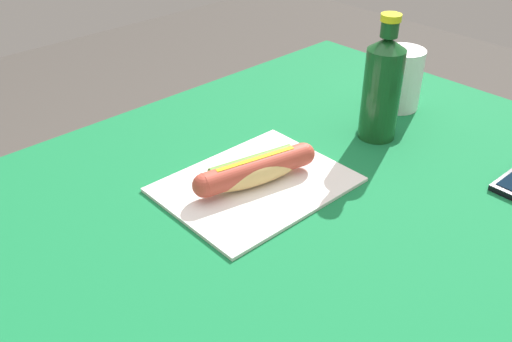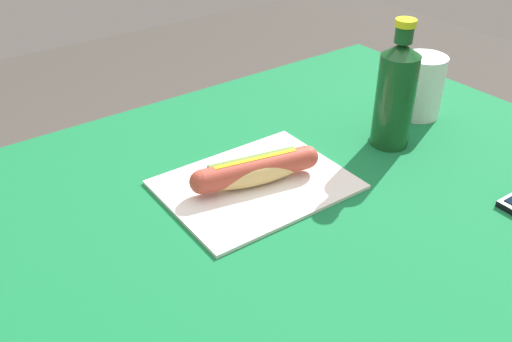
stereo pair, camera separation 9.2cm
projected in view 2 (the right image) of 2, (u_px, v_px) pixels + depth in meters
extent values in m
cylinder|color=brown|center=(345.00, 195.00, 1.60)|extent=(0.07, 0.07, 0.72)
cube|color=brown|center=(300.00, 202.00, 0.93)|extent=(1.11, 0.83, 0.03)
cube|color=#146B38|center=(300.00, 194.00, 0.92)|extent=(1.17, 0.89, 0.00)
cube|color=silver|center=(256.00, 185.00, 0.94)|extent=(0.31, 0.24, 0.01)
ellipsoid|color=#DBB26B|center=(256.00, 172.00, 0.92)|extent=(0.19, 0.09, 0.04)
cylinder|color=#B24233|center=(256.00, 169.00, 0.92)|extent=(0.19, 0.08, 0.04)
sphere|color=#B24233|center=(307.00, 157.00, 0.95)|extent=(0.04, 0.04, 0.04)
sphere|color=#B24233|center=(201.00, 182.00, 0.89)|extent=(0.04, 0.04, 0.04)
cube|color=yellow|center=(256.00, 160.00, 0.91)|extent=(0.14, 0.04, 0.00)
cylinder|color=#568433|center=(253.00, 161.00, 0.93)|extent=(0.15, 0.05, 0.02)
cylinder|color=#14471E|center=(394.00, 101.00, 1.01)|extent=(0.07, 0.07, 0.17)
cone|color=#14471E|center=(402.00, 49.00, 0.96)|extent=(0.07, 0.07, 0.02)
cylinder|color=#14471E|center=(404.00, 34.00, 0.95)|extent=(0.03, 0.03, 0.03)
cylinder|color=yellow|center=(406.00, 23.00, 0.94)|extent=(0.04, 0.04, 0.01)
cylinder|color=white|center=(421.00, 86.00, 1.13)|extent=(0.09, 0.09, 0.13)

